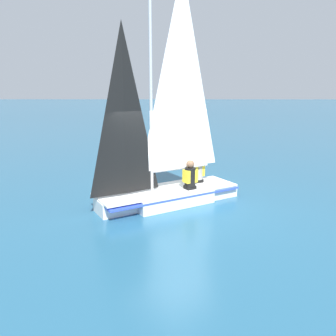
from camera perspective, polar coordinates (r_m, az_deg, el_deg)
ground_plane at (r=9.06m, az=0.00°, el=-5.93°), size 260.00×260.00×0.00m
sailboat_main at (r=8.78m, az=-0.14°, el=0.07°), size 4.01×3.16×6.09m
sailor_helm at (r=8.95m, az=3.86°, el=-2.05°), size 0.43×0.41×1.16m
sailor_crew at (r=9.64m, az=5.18°, el=-0.91°), size 0.43×0.41×1.16m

